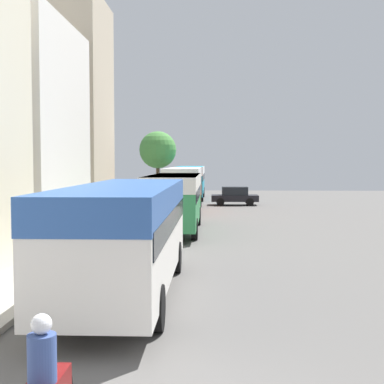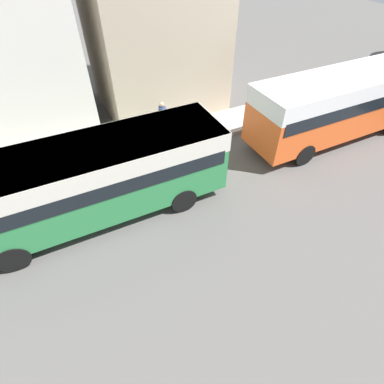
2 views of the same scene
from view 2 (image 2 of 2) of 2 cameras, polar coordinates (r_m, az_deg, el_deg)
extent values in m
cube|color=#2D8447|center=(10.56, -18.79, 2.29)|extent=(2.44, 9.26, 2.41)
cube|color=silver|center=(10.06, -19.86, 5.91)|extent=(2.47, 9.30, 0.72)
cube|color=black|center=(10.37, -19.16, 3.54)|extent=(2.49, 8.89, 0.53)
cylinder|color=black|center=(12.59, -6.03, 5.04)|extent=(0.28, 1.00, 1.00)
cylinder|color=black|center=(11.01, -1.71, -1.45)|extent=(0.28, 1.00, 1.00)
cylinder|color=black|center=(12.46, -31.33, -2.90)|extent=(0.28, 1.00, 1.00)
cylinder|color=black|center=(10.86, -30.89, -10.68)|extent=(0.28, 1.00, 1.00)
cube|color=#EA5B23|center=(15.98, 26.84, 15.00)|extent=(2.41, 9.24, 2.61)
cube|color=white|center=(15.63, 27.93, 17.88)|extent=(2.43, 9.29, 0.78)
cube|color=black|center=(15.85, 27.22, 16.02)|extent=(2.46, 8.87, 0.58)
cylinder|color=black|center=(19.25, 29.03, 14.24)|extent=(0.28, 1.00, 1.00)
cylinder|color=black|center=(15.29, 15.11, 11.32)|extent=(0.28, 1.00, 1.00)
cylinder|color=black|center=(14.01, 20.55, 6.71)|extent=(0.28, 1.00, 1.00)
cylinder|color=#232838|center=(14.85, -5.44, 11.98)|extent=(0.28, 0.28, 0.84)
cylinder|color=#33477F|center=(14.47, -5.64, 14.58)|extent=(0.35, 0.35, 0.70)
sphere|color=tan|center=(14.25, -5.77, 16.21)|extent=(0.23, 0.23, 0.23)
camera|label=1|loc=(28.00, -92.74, -15.79)|focal=50.00mm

